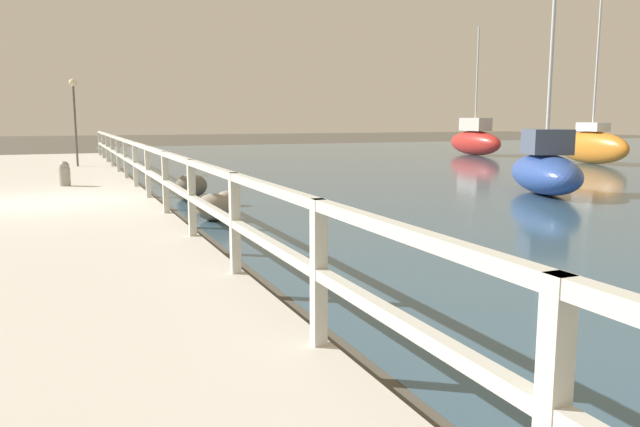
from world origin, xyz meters
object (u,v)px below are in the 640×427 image
Objects in this scene: mooring_bollard at (65,174)px; dock_lamp at (74,101)px; sailboat_blue at (545,169)px; sailboat_red at (475,140)px; sailboat_orange at (592,146)px.

dock_lamp reaches higher than mooring_bollard.
sailboat_blue reaches higher than mooring_bollard.
sailboat_red is at bearing 83.73° from sailboat_blue.
mooring_bollard is at bearing -164.06° from sailboat_orange.
sailboat_blue is (-9.37, -7.58, -0.13)m from sailboat_orange.
sailboat_blue reaches higher than dock_lamp.
sailboat_orange is 1.42× the size of sailboat_blue.
sailboat_orange is 12.05m from sailboat_blue.
sailboat_red is (19.18, 3.67, -1.68)m from dock_lamp.
sailboat_red reaches higher than dock_lamp.
sailboat_orange reaches higher than mooring_bollard.
dock_lamp is 19.60m from sailboat_red.
sailboat_red is at bearing 10.84° from dock_lamp.
sailboat_orange is (20.46, 3.39, 0.20)m from mooring_bollard.
dock_lamp is 15.26m from sailboat_blue.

